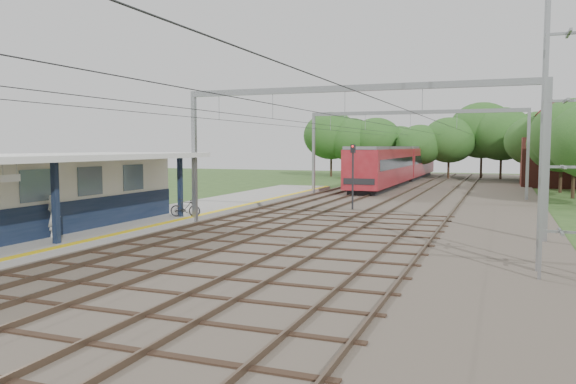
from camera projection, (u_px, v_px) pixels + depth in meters
The scene contains 15 objects.
ground at pixel (65, 309), 14.21m from camera, with size 160.00×160.00×0.00m, color #2D4C1E.
ballast_bed at pixel (409, 203), 40.69m from camera, with size 18.00×90.00×0.10m, color #473D33.
platform at pixel (145, 221), 29.90m from camera, with size 5.00×52.00×0.35m, color gray.
yellow_stripe at pixel (181, 219), 29.08m from camera, with size 0.45×52.00×0.01m, color yellow.
station_building at pixel (18, 196), 23.73m from camera, with size 3.41×18.00×3.40m.
canopy at pixel (17, 158), 22.27m from camera, with size 6.40×20.00×3.44m.
rail_tracks at pixel (375, 200), 41.57m from camera, with size 11.80×88.00×0.15m.
catenary_system at pixel (390, 125), 36.07m from camera, with size 17.22×88.00×7.00m.
lattice_pylon at pixel (567, 84), 16.88m from camera, with size 1.30×1.30×12.00m.
tree_band at pixel (445, 139), 65.59m from camera, with size 31.72×30.88×8.82m.
house_far at pixel (564, 155), 56.61m from camera, with size 8.00×6.12×8.66m.
person at pixel (54, 216), 23.05m from camera, with size 0.66×0.43×1.81m, color silver.
bicycle at pixel (185, 208), 30.10m from camera, with size 0.46×1.62×0.97m, color black.
train at pixel (400, 163), 62.70m from camera, with size 3.06×38.14×4.01m.
signal_post at pixel (353, 170), 35.68m from camera, with size 0.33×0.30×4.24m.
Camera 1 is at (10.28, -10.96, 4.13)m, focal length 35.00 mm.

